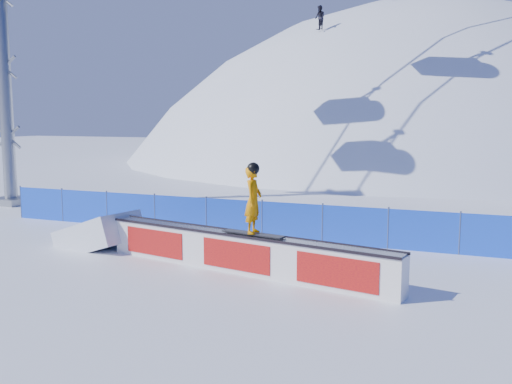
% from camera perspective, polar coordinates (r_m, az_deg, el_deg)
% --- Properties ---
extents(ground, '(160.00, 160.00, 0.00)m').
position_cam_1_polar(ground, '(14.05, -2.25, -8.53)').
color(ground, white).
rests_on(ground, ground).
extents(snow_hill, '(64.00, 64.00, 64.00)m').
position_cam_1_polar(snow_hill, '(58.82, 15.34, -14.58)').
color(snow_hill, white).
rests_on(snow_hill, ground).
extents(safety_fence, '(22.05, 0.05, 1.30)m').
position_cam_1_polar(safety_fence, '(18.01, 3.59, -2.99)').
color(safety_fence, blue).
rests_on(safety_fence, ground).
extents(rail_box, '(8.35, 2.23, 1.01)m').
position_cam_1_polar(rail_box, '(14.39, -1.42, -6.09)').
color(rail_box, white).
rests_on(rail_box, ground).
extents(snow_ramp, '(2.76, 2.02, 1.56)m').
position_cam_1_polar(snow_ramp, '(17.94, -15.41, -5.25)').
color(snow_ramp, white).
rests_on(snow_ramp, ground).
extents(snowboarder, '(1.73, 0.64, 1.78)m').
position_cam_1_polar(snowboarder, '(13.94, -0.28, -0.73)').
color(snowboarder, black).
rests_on(snowboarder, rail_box).
extents(distant_skiers, '(20.56, 7.75, 7.06)m').
position_cam_1_polar(distant_skiers, '(43.98, 19.20, 16.98)').
color(distant_skiers, black).
rests_on(distant_skiers, ground).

